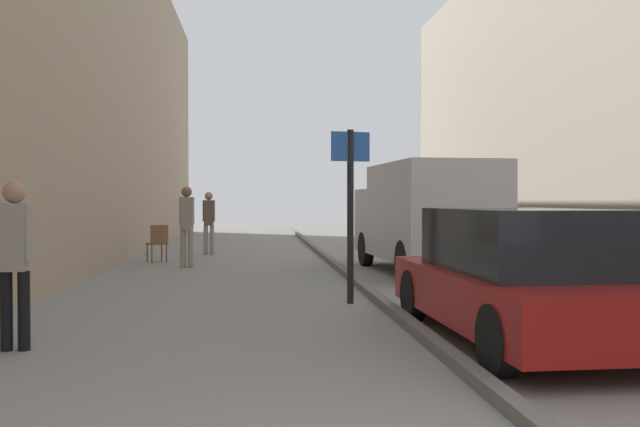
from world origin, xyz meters
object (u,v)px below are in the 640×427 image
object	(u,v)px
delivery_van	(425,215)
street_sign_post	(350,200)
cafe_chair_near_window	(158,241)
parked_car	(520,276)
pedestrian_mid_block	(209,219)
pedestrian_main_foreground	(187,221)
pedestrian_far_crossing	(15,253)

from	to	relation	value
delivery_van	street_sign_post	bearing A→B (deg)	-121.58
delivery_van	cafe_chair_near_window	world-z (taller)	delivery_van
street_sign_post	delivery_van	bearing A→B (deg)	-129.16
delivery_van	street_sign_post	size ratio (longest dim) A/B	1.92
parked_car	street_sign_post	distance (m)	3.32
pedestrian_mid_block	cafe_chair_near_window	bearing A→B (deg)	75.11
parked_car	cafe_chair_near_window	distance (m)	11.25
pedestrian_mid_block	street_sign_post	distance (m)	9.77
pedestrian_mid_block	delivery_van	xyz separation A→B (m)	(4.92, -5.29, 0.21)
pedestrian_main_foreground	delivery_van	distance (m)	5.45
pedestrian_mid_block	cafe_chair_near_window	size ratio (longest dim) A/B	1.91
pedestrian_main_foreground	cafe_chair_near_window	bearing A→B (deg)	142.45
pedestrian_main_foreground	street_sign_post	xyz separation A→B (m)	(3.00, -5.75, 0.47)
delivery_van	parked_car	xyz separation A→B (m)	(-0.71, -6.93, -0.53)
pedestrian_far_crossing	parked_car	world-z (taller)	pedestrian_far_crossing
pedestrian_main_foreground	cafe_chair_near_window	size ratio (longest dim) A/B	1.99
pedestrian_mid_block	street_sign_post	bearing A→B (deg)	116.82
pedestrian_mid_block	parked_car	size ratio (longest dim) A/B	0.42
pedestrian_far_crossing	pedestrian_main_foreground	bearing A→B (deg)	84.62
pedestrian_mid_block	pedestrian_far_crossing	distance (m)	12.23
parked_car	pedestrian_far_crossing	bearing A→B (deg)	178.06
pedestrian_main_foreground	street_sign_post	size ratio (longest dim) A/B	0.72
delivery_van	pedestrian_main_foreground	bearing A→B (deg)	158.65
pedestrian_main_foreground	pedestrian_mid_block	xyz separation A→B (m)	(0.25, 3.61, -0.04)
pedestrian_far_crossing	cafe_chair_near_window	xyz separation A→B (m)	(0.03, 9.87, -0.46)
pedestrian_far_crossing	parked_car	size ratio (longest dim) A/B	0.41
pedestrian_mid_block	pedestrian_far_crossing	bearing A→B (deg)	95.19
pedestrian_main_foreground	pedestrian_far_crossing	xyz separation A→B (m)	(-0.87, -8.57, -0.08)
pedestrian_main_foreground	delivery_van	xyz separation A→B (m)	(5.18, -1.68, 0.16)
street_sign_post	parked_car	bearing A→B (deg)	106.28
pedestrian_main_foreground	pedestrian_far_crossing	world-z (taller)	pedestrian_main_foreground
cafe_chair_near_window	parked_car	bearing A→B (deg)	-88.12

